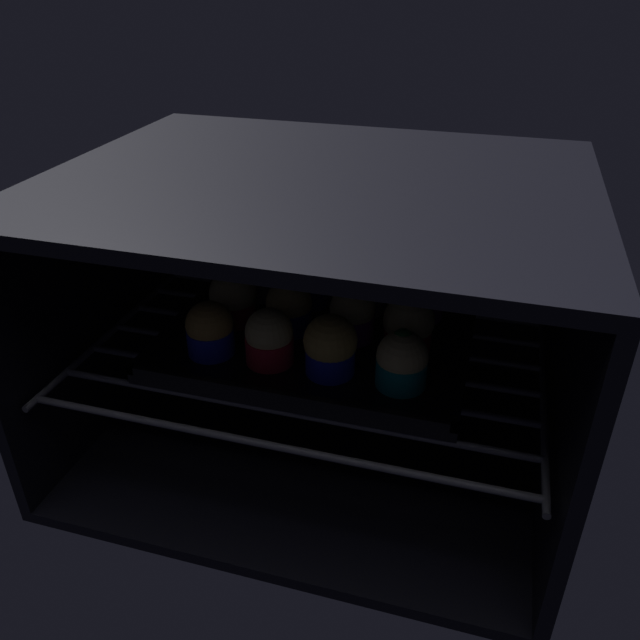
% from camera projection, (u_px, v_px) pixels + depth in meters
% --- Properties ---
extents(oven_cavity, '(0.59, 0.47, 0.37)m').
position_uv_depth(oven_cavity, '(328.00, 307.00, 0.81)').
color(oven_cavity, black).
rests_on(oven_cavity, ground).
extents(oven_rack, '(0.55, 0.42, 0.01)m').
position_uv_depth(oven_rack, '(318.00, 347.00, 0.80)').
color(oven_rack, '#42424C').
rests_on(oven_rack, oven_cavity).
extents(baking_tray, '(0.37, 0.29, 0.02)m').
position_uv_depth(baking_tray, '(320.00, 337.00, 0.80)').
color(baking_tray, black).
rests_on(baking_tray, oven_rack).
extents(muffin_row0_col0, '(0.06, 0.06, 0.07)m').
position_uv_depth(muffin_row0_col0, '(210.00, 330.00, 0.74)').
color(muffin_row0_col0, '#1928B7').
rests_on(muffin_row0_col0, baking_tray).
extents(muffin_row0_col1, '(0.06, 0.06, 0.07)m').
position_uv_depth(muffin_row0_col1, '(269.00, 338.00, 0.72)').
color(muffin_row0_col1, red).
rests_on(muffin_row0_col1, baking_tray).
extents(muffin_row0_col2, '(0.06, 0.06, 0.07)m').
position_uv_depth(muffin_row0_col2, '(330.00, 346.00, 0.70)').
color(muffin_row0_col2, '#1928B7').
rests_on(muffin_row0_col2, baking_tray).
extents(muffin_row0_col3, '(0.06, 0.06, 0.07)m').
position_uv_depth(muffin_row0_col3, '(402.00, 361.00, 0.68)').
color(muffin_row0_col3, '#0C8C84').
rests_on(muffin_row0_col3, baking_tray).
extents(muffin_row1_col0, '(0.06, 0.06, 0.07)m').
position_uv_depth(muffin_row1_col0, '(233.00, 298.00, 0.80)').
color(muffin_row1_col0, red).
rests_on(muffin_row1_col0, baking_tray).
extents(muffin_row1_col1, '(0.06, 0.06, 0.07)m').
position_uv_depth(muffin_row1_col1, '(289.00, 308.00, 0.79)').
color(muffin_row1_col1, '#1928B7').
rests_on(muffin_row1_col1, baking_tray).
extents(muffin_row1_col2, '(0.06, 0.06, 0.07)m').
position_uv_depth(muffin_row1_col2, '(352.00, 315.00, 0.77)').
color(muffin_row1_col2, '#7A238C').
rests_on(muffin_row1_col2, baking_tray).
extents(muffin_row1_col3, '(0.06, 0.06, 0.07)m').
position_uv_depth(muffin_row1_col3, '(409.00, 324.00, 0.75)').
color(muffin_row1_col3, red).
rests_on(muffin_row1_col3, baking_tray).
extents(muffin_row2_col0, '(0.06, 0.06, 0.07)m').
position_uv_depth(muffin_row2_col0, '(258.00, 272.00, 0.86)').
color(muffin_row2_col0, silver).
rests_on(muffin_row2_col0, baking_tray).
extents(muffin_row2_col1, '(0.06, 0.06, 0.07)m').
position_uv_depth(muffin_row2_col1, '(309.00, 281.00, 0.85)').
color(muffin_row2_col1, '#1928B7').
rests_on(muffin_row2_col1, baking_tray).
extents(muffin_row2_col2, '(0.06, 0.06, 0.07)m').
position_uv_depth(muffin_row2_col2, '(365.00, 289.00, 0.83)').
color(muffin_row2_col2, silver).
rests_on(muffin_row2_col2, baking_tray).
extents(muffin_row2_col3, '(0.06, 0.06, 0.07)m').
position_uv_depth(muffin_row2_col3, '(422.00, 294.00, 0.81)').
color(muffin_row2_col3, '#7A238C').
rests_on(muffin_row2_col3, baking_tray).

